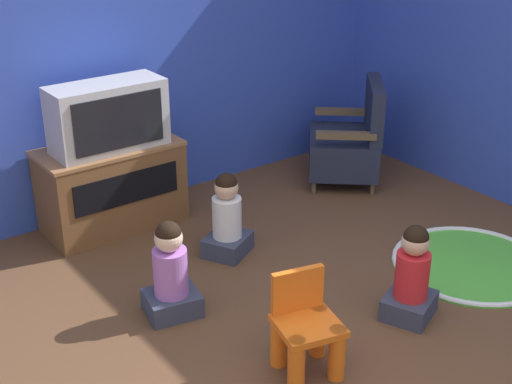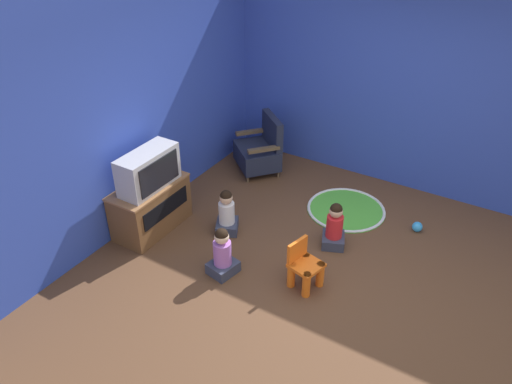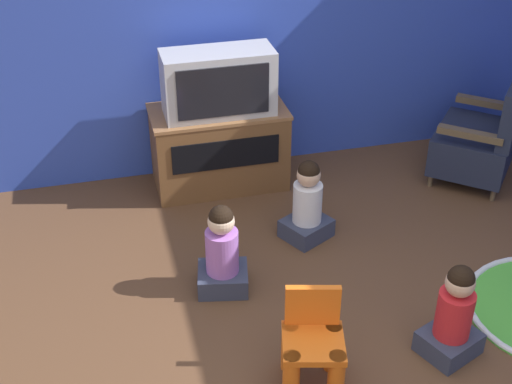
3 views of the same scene
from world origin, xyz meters
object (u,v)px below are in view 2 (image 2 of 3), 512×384
Objects in this scene: television at (149,170)px; child_watching_left at (334,227)px; tv_cabinet at (151,206)px; child_watching_right at (227,214)px; child_watching_center at (222,254)px; toy_ball at (417,227)px; black_armchair at (260,150)px; yellow_kid_chair at (304,268)px.

television reaches higher than child_watching_left.
tv_cabinet is at bearing 89.60° from child_watching_left.
child_watching_center is at bearing -177.49° from child_watching_right.
tv_cabinet is 1.22m from child_watching_center.
television is 6.17× the size of toy_ball.
television reaches higher than toy_ball.
child_watching_right is 2.32m from toy_ball.
television reaches higher than black_armchair.
television is at bearing 89.95° from child_watching_center.
television reaches higher than child_watching_center.
child_watching_left is (0.78, 0.01, 0.03)m from yellow_kid_chair.
television is 1.05m from child_watching_right.
black_armchair reaches higher than tv_cabinet.
child_watching_center reaches higher than yellow_kid_chair.
child_watching_left is 1.00× the size of child_watching_right.
tv_cabinet is 1.27× the size of television.
child_watching_left is 0.98× the size of child_watching_center.
television reaches higher than tv_cabinet.
black_armchair is at bearing -11.77° from tv_cabinet.
yellow_kid_chair is at bearing 153.98° from toy_ball.
child_watching_left is at bearing 14.89° from yellow_kid_chair.
child_watching_left is at bearing 7.46° from black_armchair.
tv_cabinet reaches higher than child_watching_left.
toy_ball is at bearing -29.52° from child_watching_center.
tv_cabinet reaches higher than yellow_kid_chair.
black_armchair is 1.47× the size of child_watching_right.
television is 1.99m from black_armchair.
child_watching_left reaches higher than toy_ball.
television is 0.91× the size of black_armchair.
yellow_kid_chair is at bearing -88.48° from tv_cabinet.
toy_ball is (1.61, -2.75, -0.77)m from television.
child_watching_right is (-1.48, -0.42, -0.08)m from black_armchair.
tv_cabinet is 1.69× the size of child_watching_right.
television is 1.31m from child_watching_center.
child_watching_right is (0.65, 0.38, -0.00)m from child_watching_center.
child_watching_center is (-2.13, -0.81, -0.07)m from black_armchair.
black_armchair is at bearing -12.31° from child_watching_right.
black_armchair is 6.80× the size of toy_ball.
tv_cabinet reaches higher than child_watching_right.
tv_cabinet is 0.92m from child_watching_right.
yellow_kid_chair is 1.27m from child_watching_right.
black_armchair is 2.28m from child_watching_center.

